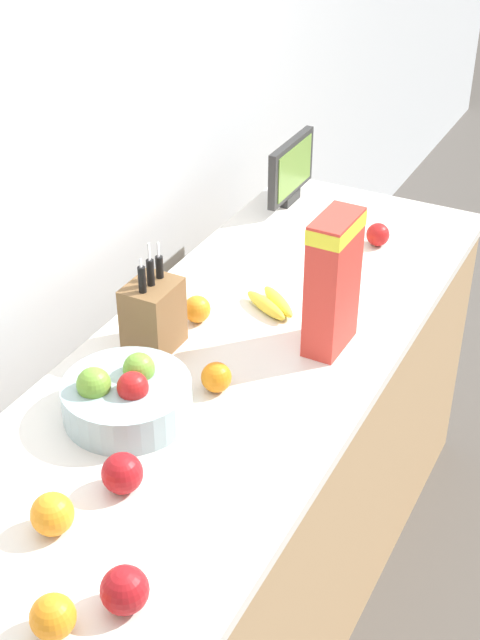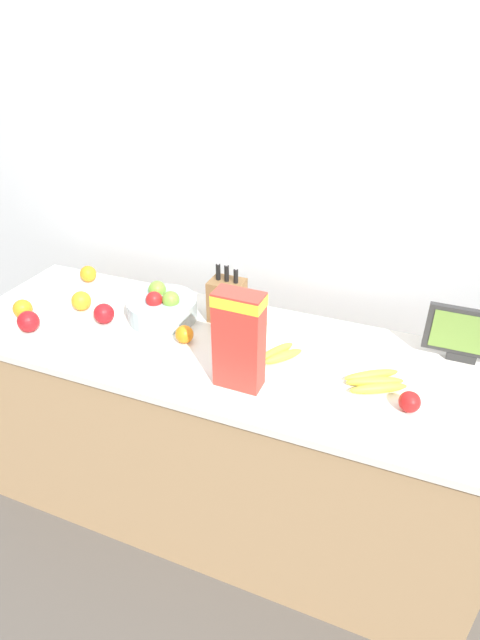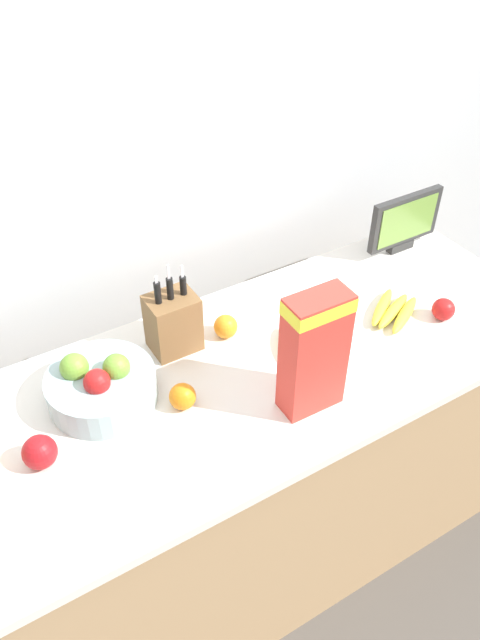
{
  "view_description": "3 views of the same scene",
  "coord_description": "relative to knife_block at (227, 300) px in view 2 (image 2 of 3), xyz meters",
  "views": [
    {
      "loc": [
        -1.5,
        -0.8,
        2.1
      ],
      "look_at": [
        0.1,
        0.03,
        0.94
      ],
      "focal_mm": 50.0,
      "sensor_mm": 36.0,
      "label": 1
    },
    {
      "loc": [
        0.65,
        -1.38,
        1.93
      ],
      "look_at": [
        0.09,
        0.01,
        1.02
      ],
      "focal_mm": 28.0,
      "sensor_mm": 36.0,
      "label": 2
    },
    {
      "loc": [
        -0.55,
        -1.02,
        2.08
      ],
      "look_at": [
        0.09,
        0.05,
        1.03
      ],
      "focal_mm": 35.0,
      "sensor_mm": 36.0,
      "label": 3
    }
  ],
  "objects": [
    {
      "name": "ground_plane",
      "position": [
        0.04,
        -0.19,
        -0.99
      ],
      "size": [
        14.0,
        14.0,
        0.0
      ],
      "primitive_type": "plane",
      "color": "#514C47"
    },
    {
      "name": "wall_back",
      "position": [
        0.04,
        0.37,
        0.31
      ],
      "size": [
        9.0,
        0.06,
        2.6
      ],
      "color": "silver",
      "rests_on": "ground_plane"
    },
    {
      "name": "counter",
      "position": [
        0.04,
        -0.19,
        -0.54
      ],
      "size": [
        2.05,
        0.69,
        0.9
      ],
      "color": "tan",
      "rests_on": "ground_plane"
    },
    {
      "name": "knife_block",
      "position": [
        0.0,
        0.0,
        0.0
      ],
      "size": [
        0.13,
        0.11,
        0.28
      ],
      "color": "brown",
      "rests_on": "counter"
    },
    {
      "name": "small_monitor",
      "position": [
        0.87,
        0.05,
        0.02
      ],
      "size": [
        0.28,
        0.03,
        0.2
      ],
      "color": "#2D2D2D",
      "rests_on": "counter"
    },
    {
      "name": "cereal_box",
      "position": [
        0.2,
        -0.36,
        0.1
      ],
      "size": [
        0.16,
        0.08,
        0.34
      ],
      "rotation": [
        0.0,
        0.0,
        -0.02
      ],
      "color": "red",
      "rests_on": "counter"
    },
    {
      "name": "fruit_bowl",
      "position": [
        -0.25,
        -0.08,
        -0.04
      ],
      "size": [
        0.28,
        0.28,
        0.13
      ],
      "color": "#99B2B7",
      "rests_on": "counter"
    },
    {
      "name": "banana_bunch_left",
      "position": [
        0.28,
        -0.17,
        -0.07
      ],
      "size": [
        0.14,
        0.17,
        0.03
      ],
      "rotation": [
        0.0,
        0.0,
        1.0
      ],
      "color": "yellow",
      "rests_on": "counter"
    },
    {
      "name": "banana_bunch_right",
      "position": [
        0.61,
        -0.21,
        -0.07
      ],
      "size": [
        0.21,
        0.19,
        0.03
      ],
      "rotation": [
        0.0,
        0.0,
        3.62
      ],
      "color": "yellow",
      "rests_on": "counter"
    },
    {
      "name": "apple_middle",
      "position": [
        -0.67,
        -0.36,
        -0.05
      ],
      "size": [
        0.08,
        0.08,
        0.08
      ],
      "primitive_type": "sphere",
      "color": "#A31419",
      "rests_on": "counter"
    },
    {
      "name": "apple_rear",
      "position": [
        0.73,
        -0.29,
        -0.06
      ],
      "size": [
        0.07,
        0.07,
        0.07
      ],
      "primitive_type": "sphere",
      "color": "red",
      "rests_on": "counter"
    },
    {
      "name": "apple_by_knife_block",
      "position": [
        -0.44,
        -0.2,
        -0.05
      ],
      "size": [
        0.08,
        0.08,
        0.08
      ],
      "primitive_type": "sphere",
      "color": "#A31419",
      "rests_on": "counter"
    },
    {
      "name": "orange_by_cereal",
      "position": [
        -0.72,
        0.08,
        -0.05
      ],
      "size": [
        0.07,
        0.07,
        0.07
      ],
      "primitive_type": "sphere",
      "color": "orange",
      "rests_on": "counter"
    },
    {
      "name": "orange_near_bowl",
      "position": [
        -0.59,
        -0.15,
        -0.05
      ],
      "size": [
        0.08,
        0.08,
        0.08
      ],
      "primitive_type": "sphere",
      "color": "orange",
      "rests_on": "counter"
    },
    {
      "name": "orange_front_center",
      "position": [
        0.14,
        -0.03,
        -0.05
      ],
      "size": [
        0.07,
        0.07,
        0.07
      ],
      "primitive_type": "sphere",
      "color": "orange",
      "rests_on": "counter"
    },
    {
      "name": "orange_mid_right",
      "position": [
        -0.77,
        -0.29,
        -0.05
      ],
      "size": [
        0.08,
        0.08,
        0.08
      ],
      "primitive_type": "sphere",
      "color": "orange",
      "rests_on": "counter"
    },
    {
      "name": "orange_mid_left",
      "position": [
        -0.08,
        -0.21,
        -0.05
      ],
      "size": [
        0.07,
        0.07,
        0.07
      ],
      "primitive_type": "sphere",
      "color": "orange",
      "rests_on": "counter"
    }
  ]
}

